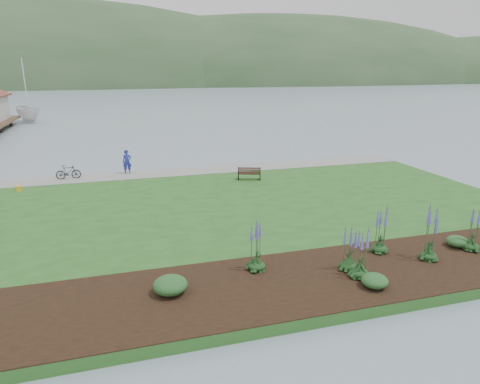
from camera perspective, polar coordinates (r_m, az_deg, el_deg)
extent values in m
plane|color=gray|center=(23.31, -6.44, -2.24)|extent=(600.00, 600.00, 0.00)
cube|color=#23561E|center=(21.38, -5.51, -3.37)|extent=(34.00, 20.00, 0.40)
cube|color=gray|center=(29.76, -8.83, 2.58)|extent=(34.00, 2.20, 0.03)
cube|color=black|center=(15.40, 11.57, -10.88)|extent=(24.00, 4.40, 0.04)
cube|color=black|center=(27.54, 1.24, 2.49)|extent=(1.51, 0.94, 0.04)
cube|color=black|center=(27.21, 1.23, 2.90)|extent=(1.39, 0.60, 0.45)
cube|color=black|center=(27.61, -0.20, 2.09)|extent=(0.21, 0.48, 0.39)
cube|color=black|center=(27.58, 2.69, 2.06)|extent=(0.21, 0.48, 0.39)
imported|color=#232BA0|center=(29.92, -14.84, 4.17)|extent=(0.70, 0.48, 1.93)
imported|color=black|center=(29.76, -21.93, 2.47)|extent=(0.45, 1.55, 0.93)
imported|color=silver|center=(67.45, -26.19, 8.36)|extent=(14.15, 14.23, 27.39)
cube|color=gold|center=(28.10, -27.39, 0.42)|extent=(0.21, 0.32, 0.34)
ellipsoid|color=#143816|center=(15.45, 15.69, -10.36)|extent=(0.62, 0.62, 0.31)
cone|color=#4D48A8|center=(15.07, 15.96, -7.18)|extent=(0.32, 0.32, 1.56)
ellipsoid|color=#143816|center=(17.63, 18.09, -7.15)|extent=(0.62, 0.62, 0.31)
cone|color=#4D48A8|center=(17.26, 18.39, -4.00)|extent=(0.36, 0.36, 1.76)
ellipsoid|color=#143816|center=(17.64, 23.81, -7.76)|extent=(0.62, 0.62, 0.31)
cone|color=#4D48A8|center=(17.24, 24.24, -4.31)|extent=(0.40, 0.40, 1.95)
ellipsoid|color=#143816|center=(19.25, 28.41, -6.38)|extent=(0.62, 0.62, 0.31)
cone|color=#4D48A8|center=(18.90, 28.84, -3.34)|extent=(0.36, 0.36, 1.85)
ellipsoid|color=#143816|center=(15.40, 2.25, -9.81)|extent=(0.62, 0.62, 0.31)
cone|color=#4D48A8|center=(14.95, 2.30, -6.01)|extent=(0.36, 0.36, 1.90)
ellipsoid|color=#143816|center=(15.90, 14.28, -9.46)|extent=(0.62, 0.62, 0.31)
cone|color=#4D48A8|center=(15.55, 14.51, -6.57)|extent=(0.36, 0.36, 1.43)
ellipsoid|color=#1E4C21|center=(14.07, -9.28, -12.14)|extent=(1.11, 1.11, 0.55)
ellipsoid|color=#1E4C21|center=(14.93, 17.52, -11.21)|extent=(0.88, 0.88, 0.44)
ellipsoid|color=#1E4C21|center=(19.35, 26.97, -5.87)|extent=(0.86, 0.86, 0.43)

